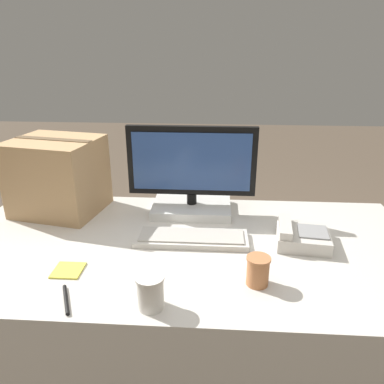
% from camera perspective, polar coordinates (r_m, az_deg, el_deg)
% --- Properties ---
extents(office_desk, '(1.80, 0.90, 0.76)m').
position_cam_1_polar(office_desk, '(1.67, -0.78, -19.31)').
color(office_desk, beige).
rests_on(office_desk, ground_plane).
extents(monitor, '(0.56, 0.24, 0.39)m').
position_cam_1_polar(monitor, '(1.66, 0.07, 2.01)').
color(monitor, white).
rests_on(monitor, office_desk).
extents(keyboard, '(0.44, 0.15, 0.03)m').
position_cam_1_polar(keyboard, '(1.46, -0.08, -7.03)').
color(keyboard, beige).
rests_on(keyboard, office_desk).
extents(desk_phone, '(0.21, 0.21, 0.08)m').
position_cam_1_polar(desk_phone, '(1.49, 16.28, -6.49)').
color(desk_phone, beige).
rests_on(desk_phone, office_desk).
extents(paper_cup_left, '(0.08, 0.08, 0.10)m').
position_cam_1_polar(paper_cup_left, '(1.12, -6.38, -14.87)').
color(paper_cup_left, white).
rests_on(paper_cup_left, office_desk).
extents(paper_cup_right, '(0.08, 0.08, 0.10)m').
position_cam_1_polar(paper_cup_right, '(1.22, 10.00, -11.73)').
color(paper_cup_right, '#BC7547').
rests_on(paper_cup_right, office_desk).
extents(cardboard_box, '(0.41, 0.37, 0.33)m').
position_cam_1_polar(cardboard_box, '(1.77, -19.76, 2.34)').
color(cardboard_box, tan).
rests_on(cardboard_box, office_desk).
extents(pen_marker, '(0.07, 0.13, 0.01)m').
position_cam_1_polar(pen_marker, '(1.22, -18.64, -15.26)').
color(pen_marker, black).
rests_on(pen_marker, office_desk).
extents(sticky_note_pad, '(0.10, 0.10, 0.01)m').
position_cam_1_polar(sticky_note_pad, '(1.36, -18.36, -11.25)').
color(sticky_note_pad, '#E5DB4C').
rests_on(sticky_note_pad, office_desk).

